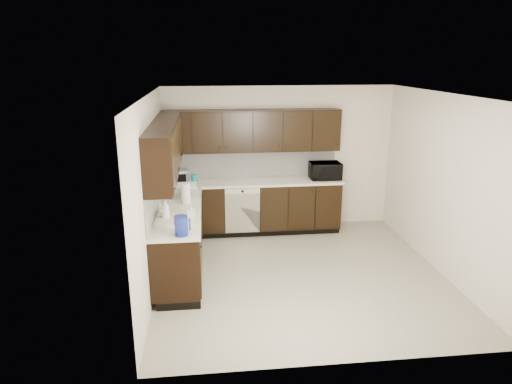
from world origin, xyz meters
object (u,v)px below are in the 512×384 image
Objects in this scene: sink at (178,220)px; storage_bin at (182,191)px; blue_pitcher at (181,226)px; microwave at (325,171)px; toaster_oven at (178,176)px.

storage_bin is (0.03, 0.92, 0.14)m from sink.
blue_pitcher is (0.06, -1.61, 0.04)m from storage_bin.
blue_pitcher is at bearing -135.85° from microwave.
blue_pitcher is (-2.35, -2.35, -0.02)m from microwave.
sink is 2.95m from microwave.
sink reaches higher than storage_bin.
storage_bin is at bearing -92.39° from toaster_oven.
microwave reaches higher than storage_bin.
blue_pitcher reaches higher than storage_bin.
sink is 1.73m from toaster_oven.
blue_pitcher is (0.15, -2.40, 0.01)m from toaster_oven.
toaster_oven reaches higher than storage_bin.
microwave reaches higher than sink.
sink is 2.44× the size of toaster_oven.
storage_bin is at bearing 88.43° from sink.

